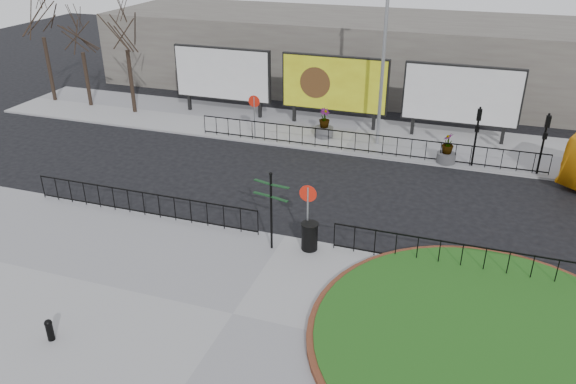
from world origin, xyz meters
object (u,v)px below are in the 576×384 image
at_px(fingerpost_sign, 271,203).
at_px(planter_c, 447,151).
at_px(lamp_post, 384,56).
at_px(bollard, 49,329).
at_px(litter_bin, 310,236).
at_px(billboard_mid, 334,84).
at_px(planter_a, 324,126).

distance_m(fingerpost_sign, planter_c, 11.80).
bearing_deg(fingerpost_sign, lamp_post, 98.11).
xyz_separation_m(bollard, litter_bin, (5.65, 7.15, 0.15)).
bearing_deg(lamp_post, billboard_mid, 146.75).
xyz_separation_m(billboard_mid, litter_bin, (2.65, -13.59, -1.94)).
distance_m(lamp_post, planter_a, 5.10).
bearing_deg(litter_bin, fingerpost_sign, -164.10).
distance_m(billboard_mid, planter_c, 7.87).
height_order(billboard_mid, planter_a, billboard_mid).
bearing_deg(bollard, litter_bin, 51.67).
bearing_deg(billboard_mid, litter_bin, -78.95).
distance_m(fingerpost_sign, bollard, 8.16).
distance_m(litter_bin, planter_c, 10.82).
bearing_deg(lamp_post, fingerpost_sign, -98.04).
height_order(lamp_post, planter_a, lamp_post).
xyz_separation_m(lamp_post, planter_c, (3.74, -1.60, -4.12)).
xyz_separation_m(lamp_post, planter_a, (-3.01, 0.00, -4.12)).
xyz_separation_m(litter_bin, planter_a, (-2.65, 11.62, 0.05)).
bearing_deg(lamp_post, planter_a, 180.00).
xyz_separation_m(bollard, planter_c, (9.75, 17.17, 0.20)).
bearing_deg(planter_c, fingerpost_sign, -117.60).
relative_size(fingerpost_sign, bollard, 4.37).
xyz_separation_m(bollard, planter_a, (3.00, 18.77, 0.21)).
bearing_deg(bollard, billboard_mid, 81.77).
height_order(lamp_post, fingerpost_sign, lamp_post).
distance_m(billboard_mid, fingerpost_sign, 14.05).
bearing_deg(planter_c, bollard, -119.59).
bearing_deg(billboard_mid, bollard, -98.23).
bearing_deg(litter_bin, lamp_post, 88.25).
bearing_deg(planter_a, litter_bin, -77.14).
bearing_deg(planter_c, planter_a, 166.66).
relative_size(bollard, litter_bin, 0.66).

